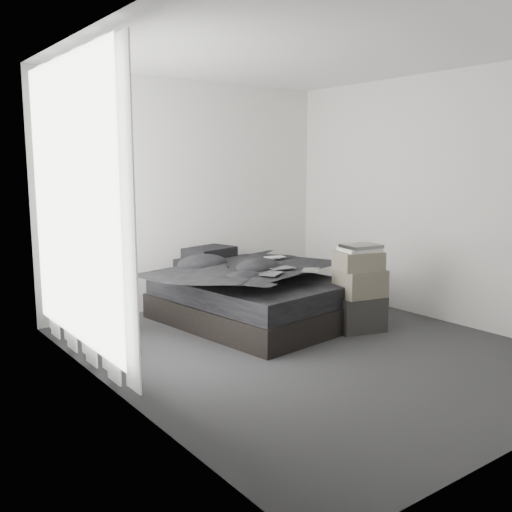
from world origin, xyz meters
TOP-DOWN VIEW (x-y plane):
  - floor at (0.00, 0.00)m, footprint 3.60×4.20m
  - ceiling at (0.00, 0.00)m, footprint 3.60×4.20m
  - wall_back at (0.00, 2.10)m, footprint 3.60×0.01m
  - wall_left at (-1.80, 0.00)m, footprint 0.01×4.20m
  - wall_right at (1.80, 0.00)m, footprint 0.01×4.20m
  - window_left at (-1.78, 0.90)m, footprint 0.02×2.00m
  - curtain_left at (-1.73, 0.90)m, footprint 0.06×2.12m
  - bed at (0.12, 1.02)m, footprint 1.69×2.10m
  - mattress at (0.12, 1.02)m, footprint 1.63×2.04m
  - duvet at (0.12, 0.97)m, footprint 1.62×1.82m
  - pillow_lower at (-0.03, 1.76)m, footprint 0.63×0.46m
  - pillow_upper at (0.04, 1.75)m, footprint 0.62×0.49m
  - laptop at (0.46, 1.11)m, footprint 0.34×0.25m
  - comic_a at (-0.05, 0.48)m, footprint 0.29×0.26m
  - comic_b at (0.21, 0.65)m, footprint 0.26×0.18m
  - comic_c at (0.37, 0.39)m, footprint 0.29×0.28m
  - side_stand at (-1.26, 1.51)m, footprint 0.37×0.37m
  - papers at (-1.25, 1.50)m, footprint 0.25×0.19m
  - floor_books at (-1.38, 0.93)m, footprint 0.18×0.23m
  - box_lower at (0.81, 0.16)m, footprint 0.55×0.48m
  - box_mid at (0.81, 0.15)m, footprint 0.50×0.43m
  - box_upper at (0.80, 0.17)m, footprint 0.51×0.45m
  - art_book_white at (0.81, 0.16)m, footprint 0.42×0.37m
  - art_book_snake at (0.81, 0.15)m, footprint 0.39×0.33m

SIDE VIEW (x-z plane):
  - floor at x=0.00m, z-range -0.01..0.01m
  - floor_books at x=-1.38m, z-range 0.00..0.15m
  - bed at x=0.12m, z-range 0.00..0.26m
  - box_lower at x=0.81m, z-range 0.00..0.35m
  - side_stand at x=-1.26m, z-range 0.00..0.62m
  - mattress at x=0.12m, z-range 0.26..0.47m
  - box_mid at x=0.81m, z-range 0.35..0.62m
  - pillow_lower at x=-0.03m, z-range 0.47..0.60m
  - duvet at x=0.12m, z-range 0.47..0.69m
  - papers at x=-1.25m, z-range 0.62..0.63m
  - pillow_upper at x=0.04m, z-range 0.60..0.72m
  - comic_a at x=-0.05m, z-range 0.69..0.70m
  - comic_b at x=0.21m, z-range 0.70..0.71m
  - laptop at x=0.46m, z-range 0.69..0.72m
  - comic_c at x=0.37m, z-range 0.71..0.71m
  - box_upper at x=0.80m, z-range 0.62..0.80m
  - art_book_white at x=0.81m, z-range 0.80..0.84m
  - art_book_snake at x=0.81m, z-range 0.84..0.87m
  - curtain_left at x=-1.73m, z-range 0.04..2.52m
  - wall_back at x=0.00m, z-range 0.00..2.60m
  - wall_left at x=-1.80m, z-range 0.00..2.60m
  - wall_right at x=1.80m, z-range 0.00..2.60m
  - window_left at x=-1.78m, z-range 0.20..2.50m
  - ceiling at x=0.00m, z-range 2.60..2.60m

